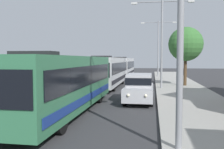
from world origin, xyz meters
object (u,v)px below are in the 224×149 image
at_px(bus_middle, 123,67).
at_px(roadside_tree, 186,44).
at_px(bus_second_in_line, 108,71).
at_px(box_truck_oncoming, 106,66).
at_px(white_suv, 139,87).
at_px(streetlamp_far, 158,43).
at_px(bus_lead, 66,82).
at_px(streetlamp_mid, 162,34).

bearing_deg(bus_middle, roadside_tree, -55.63).
height_order(bus_second_in_line, box_truck_oncoming, bus_second_in_line).
height_order(white_suv, streetlamp_far, streetlamp_far).
xyz_separation_m(bus_second_in_line, bus_middle, (0.00, 12.92, 0.00)).
relative_size(bus_lead, bus_second_in_line, 1.05).
bearing_deg(box_truck_oncoming, roadside_tree, -52.39).
bearing_deg(streetlamp_far, white_suv, -94.12).
height_order(bus_second_in_line, roadside_tree, roadside_tree).
bearing_deg(bus_second_in_line, streetlamp_far, 70.22).
distance_m(white_suv, box_truck_oncoming, 25.48).
relative_size(white_suv, streetlamp_far, 0.56).
height_order(streetlamp_far, roadside_tree, streetlamp_far).
distance_m(bus_lead, bus_second_in_line, 12.68).
relative_size(bus_lead, streetlamp_far, 1.35).
xyz_separation_m(box_truck_oncoming, streetlamp_mid, (8.70, -17.20, 3.55)).
bearing_deg(bus_second_in_line, bus_lead, -90.00).
height_order(bus_middle, box_truck_oncoming, bus_middle).
relative_size(bus_middle, white_suv, 2.37).
relative_size(bus_lead, streetlamp_mid, 1.42).
relative_size(streetlamp_mid, roadside_tree, 1.37).
xyz_separation_m(box_truck_oncoming, streetlamp_far, (8.70, -0.90, 3.77)).
height_order(bus_lead, roadside_tree, roadside_tree).
xyz_separation_m(streetlamp_far, roadside_tree, (2.53, -13.68, -1.03)).
bearing_deg(bus_lead, bus_second_in_line, 90.00).
height_order(bus_middle, streetlamp_mid, streetlamp_mid).
bearing_deg(white_suv, box_truck_oncoming, 105.95).
distance_m(bus_second_in_line, roadside_tree, 8.50).
xyz_separation_m(streetlamp_mid, roadside_tree, (2.53, 2.62, -0.81)).
bearing_deg(streetlamp_mid, roadside_tree, 46.08).
bearing_deg(box_truck_oncoming, bus_second_in_line, -78.28).
relative_size(streetlamp_mid, streetlamp_far, 0.95).
bearing_deg(roadside_tree, white_suv, -113.09).
xyz_separation_m(bus_lead, white_suv, (3.70, 4.10, -0.66)).
distance_m(bus_middle, white_suv, 21.83).
bearing_deg(box_truck_oncoming, streetlamp_far, -5.90).
xyz_separation_m(bus_lead, streetlamp_far, (5.40, 27.69, 3.79)).
bearing_deg(bus_middle, white_suv, -80.24).
height_order(bus_second_in_line, streetlamp_far, streetlamp_far).
distance_m(bus_middle, streetlamp_mid, 15.62).
distance_m(bus_lead, box_truck_oncoming, 28.78).
relative_size(bus_second_in_line, streetlamp_far, 1.28).
height_order(white_suv, streetlamp_mid, streetlamp_mid).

